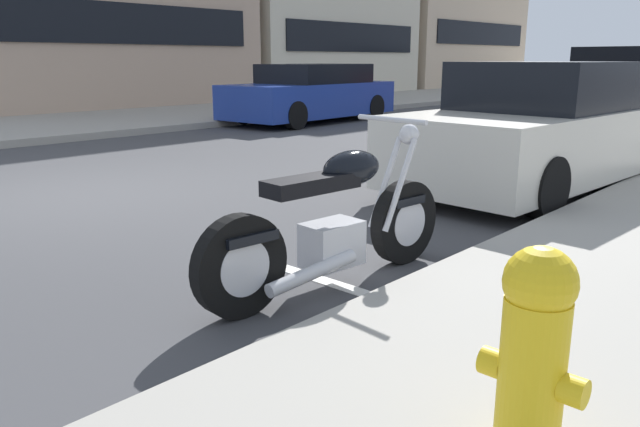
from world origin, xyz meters
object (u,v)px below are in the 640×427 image
(parked_motorcycle, at_px, (335,225))
(fire_hydrant, at_px, (533,354))
(crossing_truck, at_px, (623,70))
(car_opposite_curb, at_px, (311,94))
(parked_car_far_down_curb, at_px, (541,131))

(parked_motorcycle, distance_m, fire_hydrant, 2.19)
(crossing_truck, bearing_deg, car_opposite_curb, 88.47)
(parked_motorcycle, bearing_deg, car_opposite_curb, 49.18)
(parked_motorcycle, height_order, parked_car_far_down_curb, parked_car_far_down_curb)
(car_opposite_curb, distance_m, fire_hydrant, 13.43)
(parked_car_far_down_curb, relative_size, car_opposite_curb, 0.91)
(crossing_truck, xyz_separation_m, fire_hydrant, (-27.35, -8.10, -0.49))
(crossing_truck, distance_m, car_opposite_curb, 18.20)
(car_opposite_curb, relative_size, fire_hydrant, 6.00)
(crossing_truck, relative_size, car_opposite_curb, 1.20)
(parked_car_far_down_curb, height_order, fire_hydrant, parked_car_far_down_curb)
(parked_car_far_down_curb, xyz_separation_m, fire_hydrant, (-5.30, -2.27, -0.12))
(parked_motorcycle, bearing_deg, parked_car_far_down_curb, 10.41)
(parked_car_far_down_curb, distance_m, fire_hydrant, 5.77)
(parked_motorcycle, relative_size, crossing_truck, 0.38)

